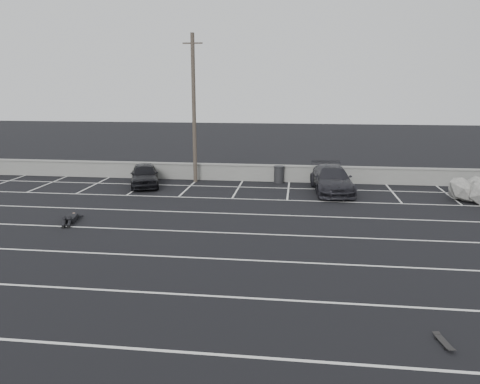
# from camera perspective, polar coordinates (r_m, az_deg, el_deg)

# --- Properties ---
(ground) EXTENTS (120.00, 120.00, 0.00)m
(ground) POSITION_cam_1_polar(r_m,az_deg,el_deg) (17.27, -8.60, -7.79)
(ground) COLOR black
(ground) RESTS_ON ground
(seawall) EXTENTS (50.00, 0.45, 1.06)m
(seawall) POSITION_cam_1_polar(r_m,az_deg,el_deg) (30.37, -1.52, 2.48)
(seawall) COLOR gray
(seawall) RESTS_ON ground
(stall_lines) EXTENTS (36.00, 20.05, 0.01)m
(stall_lines) POSITION_cam_1_polar(r_m,az_deg,el_deg) (21.33, -5.63, -3.63)
(stall_lines) COLOR silver
(stall_lines) RESTS_ON ground
(car_left) EXTENTS (2.83, 4.35, 1.38)m
(car_left) POSITION_cam_1_polar(r_m,az_deg,el_deg) (29.20, -11.57, 2.08)
(car_left) COLOR black
(car_left) RESTS_ON ground
(car_right) EXTENTS (2.59, 5.31, 1.49)m
(car_right) POSITION_cam_1_polar(r_m,az_deg,el_deg) (27.43, 11.12, 1.52)
(car_right) COLOR #232228
(car_right) RESTS_ON ground
(utility_pole) EXTENTS (1.21, 0.24, 9.10)m
(utility_pole) POSITION_cam_1_polar(r_m,az_deg,el_deg) (29.47, -5.64, 10.06)
(utility_pole) COLOR #4C4238
(utility_pole) RESTS_ON ground
(trash_bin) EXTENTS (0.82, 0.82, 1.06)m
(trash_bin) POSITION_cam_1_polar(r_m,az_deg,el_deg) (29.66, 4.77, 2.17)
(trash_bin) COLOR #242426
(trash_bin) RESTS_ON ground
(person) EXTENTS (2.06, 2.80, 0.47)m
(person) POSITION_cam_1_polar(r_m,az_deg,el_deg) (22.72, -19.86, -2.72)
(person) COLOR black
(person) RESTS_ON ground
(skateboard) EXTENTS (0.30, 0.71, 0.08)m
(skateboard) POSITION_cam_1_polar(r_m,az_deg,el_deg) (12.72, 23.57, -16.41)
(skateboard) COLOR black
(skateboard) RESTS_ON ground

